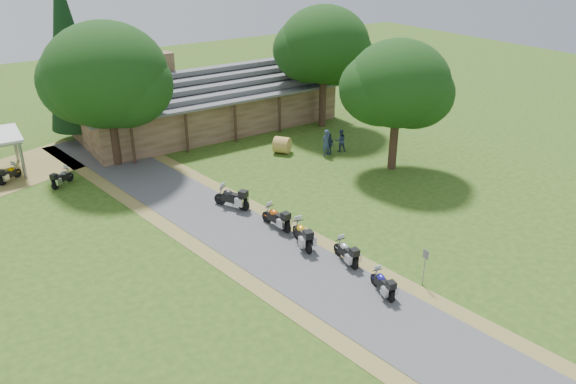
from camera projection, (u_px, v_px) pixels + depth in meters
ground at (334, 288)px, 25.17m from camera, size 120.00×120.00×0.00m
driveway at (276, 253)px, 27.91m from camera, size 51.95×51.95×0.00m
lodge at (208, 97)px, 45.21m from camera, size 21.40×9.40×4.90m
motorcycle_row_a at (383, 282)px, 24.59m from camera, size 0.89×1.75×1.15m
motorcycle_row_b at (346, 251)px, 26.94m from camera, size 0.81×1.86×1.23m
motorcycle_row_c at (302, 233)px, 28.34m from camera, size 1.14×2.14×1.40m
motorcycle_row_d at (276, 217)px, 30.10m from camera, size 0.91×2.01×1.32m
motorcycle_row_e at (231, 197)px, 32.27m from camera, size 1.55×2.15×1.42m
motorcycle_carport_a at (9, 173)px, 35.79m from camera, size 1.66×1.51×1.16m
motorcycle_carport_b at (62, 177)px, 35.24m from camera, size 1.68×1.42×1.15m
person_a at (326, 140)px, 39.76m from camera, size 0.67×0.50×2.26m
person_b at (341, 138)px, 40.63m from camera, size 0.65×0.56×1.93m
person_c at (329, 142)px, 40.13m from camera, size 0.41×0.55×1.86m
hay_bale at (282, 145)px, 40.47m from camera, size 1.61×1.58×1.19m
sign_post at (424, 268)px, 25.03m from camera, size 0.33×0.06×1.85m
oak_lodge_left at (108, 93)px, 36.60m from camera, size 8.03×8.03×10.02m
oak_lodge_right at (324, 61)px, 44.21m from camera, size 7.10×7.10×10.66m
oak_driveway at (397, 101)px, 36.09m from camera, size 6.58×6.58×9.39m
cedar_near at (69, 56)px, 40.60m from camera, size 4.06×4.06×12.79m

